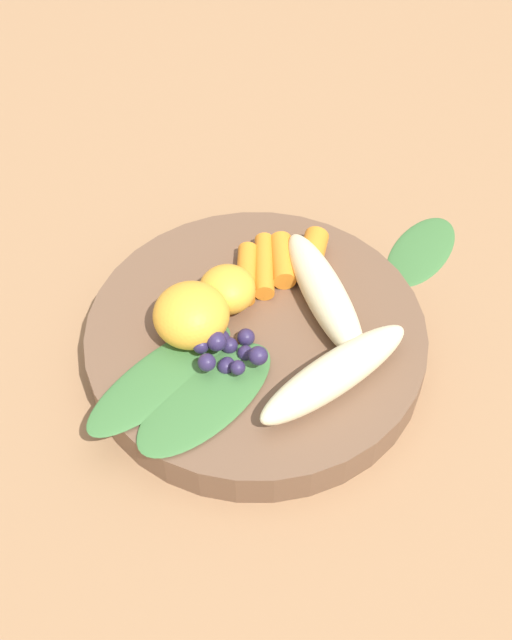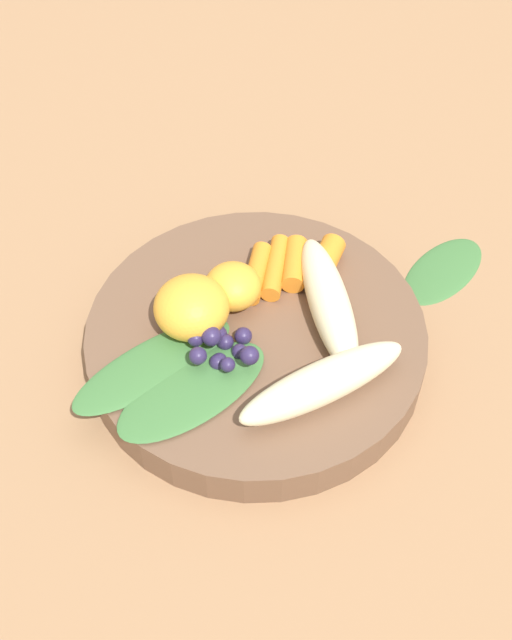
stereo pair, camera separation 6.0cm
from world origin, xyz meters
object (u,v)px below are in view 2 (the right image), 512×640
bowl (256,341)px  kale_leaf_stray (444,269)px  banana_peeled_left (329,301)px  orange_segment_near (192,307)px  banana_peeled_right (323,382)px

bowl → kale_leaf_stray: bowl is taller
banana_peeled_left → orange_segment_near: orange_segment_near is taller
bowl → kale_leaf_stray: 0.18m
bowl → orange_segment_near: size_ratio=4.58×
bowl → orange_segment_near: 0.06m
bowl → orange_segment_near: orange_segment_near is taller
orange_segment_near → kale_leaf_stray: size_ratio=0.59×
banana_peeled_left → orange_segment_near: (-0.07, -0.07, 0.01)m
bowl → kale_leaf_stray: bearing=66.4°
orange_segment_near → kale_leaf_stray: bearing=59.9°
banana_peeled_left → banana_peeled_right: (0.04, -0.06, 0.00)m
banana_peeled_left → kale_leaf_stray: banana_peeled_left is taller
orange_segment_near → kale_leaf_stray: (0.11, 0.19, -0.05)m
banana_peeled_left → banana_peeled_right: 0.07m
kale_leaf_stray → banana_peeled_right: bearing=-175.4°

